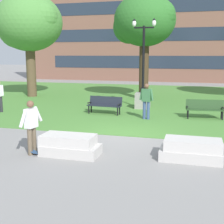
% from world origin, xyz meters
% --- Properties ---
extents(ground_plane, '(140.00, 140.00, 0.00)m').
position_xyz_m(ground_plane, '(0.00, 0.00, 0.00)').
color(ground_plane, gray).
extents(grass_lawn, '(40.00, 20.00, 0.02)m').
position_xyz_m(grass_lawn, '(0.00, 10.00, 0.01)').
color(grass_lawn, '#4C8438').
rests_on(grass_lawn, ground).
extents(concrete_block_center, '(1.81, 0.90, 0.64)m').
position_xyz_m(concrete_block_center, '(-0.98, -2.60, 0.31)').
color(concrete_block_center, '#BCB7B2').
rests_on(concrete_block_center, ground).
extents(concrete_block_left, '(1.80, 0.90, 0.64)m').
position_xyz_m(concrete_block_left, '(2.70, -2.12, 0.31)').
color(concrete_block_left, '#BCB7B2').
rests_on(concrete_block_left, ground).
extents(person_skateboarder, '(0.30, 1.15, 1.71)m').
position_xyz_m(person_skateboarder, '(-2.15, -2.84, 0.97)').
color(person_skateboarder, brown).
rests_on(person_skateboarder, ground).
extents(skateboard, '(1.02, 0.26, 0.14)m').
position_xyz_m(skateboard, '(-1.63, -2.91, 0.09)').
color(skateboard, '#2D4C75').
rests_on(skateboard, ground).
extents(park_bench_near_left, '(1.84, 0.68, 0.90)m').
position_xyz_m(park_bench_near_left, '(3.21, 4.27, 0.54)').
color(park_bench_near_left, '#284723').
rests_on(park_bench_near_left, grass_lawn).
extents(park_bench_near_right, '(1.84, 0.69, 0.90)m').
position_xyz_m(park_bench_near_right, '(-1.82, 4.14, 0.54)').
color(park_bench_near_right, '#1E232D').
rests_on(park_bench_near_right, grass_lawn).
extents(lamp_post_left, '(1.32, 0.80, 5.02)m').
position_xyz_m(lamp_post_left, '(-0.17, 6.28, 1.04)').
color(lamp_post_left, gray).
rests_on(lamp_post_left, grass_lawn).
extents(tree_near_left, '(5.00, 4.76, 7.32)m').
position_xyz_m(tree_near_left, '(-9.00, 9.32, 5.22)').
color(tree_near_left, brown).
rests_on(tree_near_left, grass_lawn).
extents(tree_far_right, '(4.32, 4.11, 7.07)m').
position_xyz_m(tree_far_right, '(-0.80, 10.06, 5.23)').
color(tree_far_right, '#42301E').
rests_on(tree_far_right, grass_lawn).
extents(person_bystander_far_lawn, '(0.71, 0.33, 1.71)m').
position_xyz_m(person_bystander_far_lawn, '(0.49, 3.33, 0.98)').
color(person_bystander_far_lawn, '#384C7A').
rests_on(person_bystander_far_lawn, grass_lawn).
extents(building_facade_distant, '(31.72, 1.03, 12.96)m').
position_xyz_m(building_facade_distant, '(-2.04, 24.50, 6.47)').
color(building_facade_distant, brown).
rests_on(building_facade_distant, ground).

